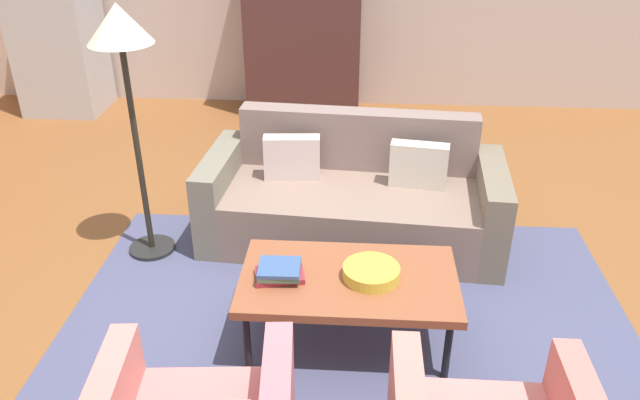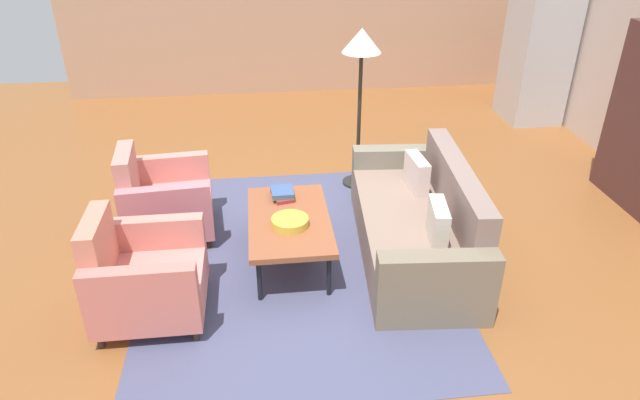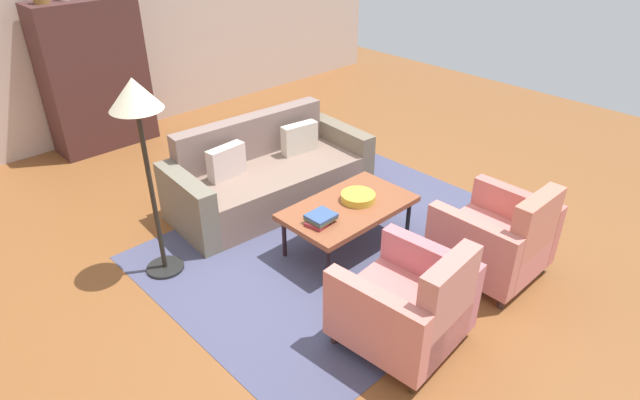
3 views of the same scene
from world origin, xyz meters
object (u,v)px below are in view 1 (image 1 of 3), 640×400
(fruit_bowl, at_px, (371,272))
(floor_lamp, at_px, (122,49))
(couch, at_px, (353,198))
(refrigerator, at_px, (56,25))
(coffee_table, at_px, (349,282))
(book_stack, at_px, (279,272))
(cabinet, at_px, (303,29))

(fruit_bowl, relative_size, floor_lamp, 0.18)
(couch, height_order, refrigerator, refrigerator)
(coffee_table, distance_m, floor_lamp, 1.96)
(couch, relative_size, fruit_bowl, 6.91)
(coffee_table, relative_size, book_stack, 4.11)
(book_stack, distance_m, refrigerator, 4.67)
(cabinet, bearing_deg, refrigerator, -177.71)
(cabinet, bearing_deg, couch, -77.14)
(coffee_table, xyz_separation_m, fruit_bowl, (0.12, -0.00, 0.07))
(fruit_bowl, height_order, refrigerator, refrigerator)
(refrigerator, distance_m, floor_lamp, 3.36)
(couch, relative_size, refrigerator, 1.17)
(cabinet, bearing_deg, coffee_table, -81.22)
(coffee_table, bearing_deg, couch, 89.68)
(fruit_bowl, bearing_deg, coffee_table, 180.00)
(couch, height_order, book_stack, couch)
(book_stack, bearing_deg, floor_lamp, 139.44)
(refrigerator, bearing_deg, couch, -37.61)
(couch, height_order, floor_lamp, floor_lamp)
(fruit_bowl, distance_m, floor_lamp, 2.01)
(book_stack, xyz_separation_m, cabinet, (-0.20, 3.80, 0.42))
(couch, height_order, coffee_table, couch)
(coffee_table, height_order, floor_lamp, floor_lamp)
(book_stack, height_order, cabinet, cabinet)
(floor_lamp, bearing_deg, refrigerator, 122.47)
(coffee_table, distance_m, refrigerator, 4.89)
(fruit_bowl, height_order, cabinet, cabinet)
(refrigerator, bearing_deg, coffee_table, -48.81)
(book_stack, relative_size, refrigerator, 0.16)
(book_stack, bearing_deg, cabinet, 93.06)
(couch, xyz_separation_m, floor_lamp, (-1.42, -0.33, 1.16))
(book_stack, bearing_deg, coffee_table, 5.29)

